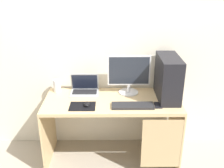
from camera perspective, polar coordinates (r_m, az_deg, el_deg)
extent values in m
plane|color=#9E9384|center=(3.15, 0.00, -15.60)|extent=(8.00, 8.00, 0.00)
cube|color=beige|center=(2.89, -0.06, 9.70)|extent=(4.00, 0.04, 2.60)
cube|color=tan|center=(2.76, 0.00, -3.78)|extent=(1.43, 0.61, 0.03)
cube|color=tan|center=(3.02, -13.72, -10.00)|extent=(0.02, 0.61, 0.70)
cube|color=tan|center=(3.03, 13.67, -9.88)|extent=(0.02, 0.61, 0.70)
cube|color=tan|center=(2.72, 10.80, -12.86)|extent=(0.40, 0.01, 0.56)
cube|color=black|center=(2.77, 12.19, 1.32)|extent=(0.21, 0.47, 0.45)
cylinder|color=silver|center=(2.91, 3.61, -1.79)|extent=(0.22, 0.22, 0.01)
cylinder|color=silver|center=(2.89, 3.63, -0.89)|extent=(0.04, 0.04, 0.09)
cube|color=silver|center=(2.80, 3.75, 2.99)|extent=(0.46, 0.02, 0.33)
cube|color=#232833|center=(2.79, 3.76, 2.92)|extent=(0.43, 0.00, 0.30)
cube|color=#9EA3A8|center=(2.90, -6.04, -1.99)|extent=(0.31, 0.21, 0.01)
cube|color=black|center=(2.91, -6.02, -1.71)|extent=(0.27, 0.13, 0.00)
cube|color=#9EA3A8|center=(2.93, -5.98, 0.55)|extent=(0.31, 0.05, 0.20)
cube|color=black|center=(2.93, -5.99, 0.48)|extent=(0.28, 0.04, 0.17)
cylinder|color=silver|center=(2.97, -11.96, -0.37)|extent=(0.08, 0.08, 0.14)
cube|color=#232326|center=(2.61, 4.56, -4.76)|extent=(0.42, 0.14, 0.02)
cube|color=black|center=(2.63, -6.49, -4.87)|extent=(0.26, 0.20, 0.00)
ellipsoid|color=black|center=(2.62, -5.51, -4.40)|extent=(0.06, 0.10, 0.03)
cube|color=black|center=(2.67, 10.03, -4.61)|extent=(0.07, 0.13, 0.01)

